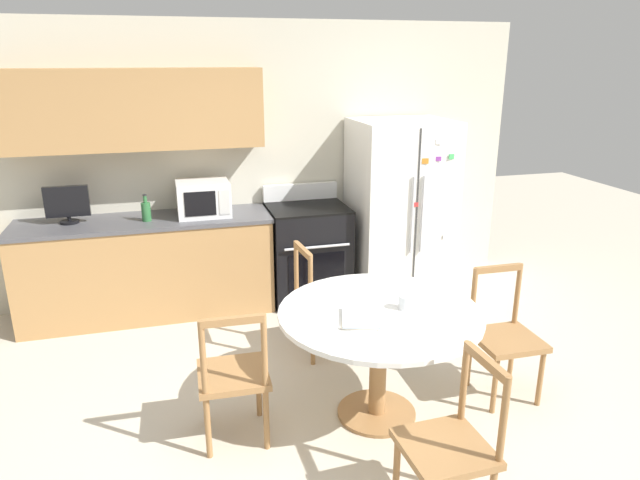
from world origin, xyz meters
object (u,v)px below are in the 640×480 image
microwave (203,198)px  dining_chair_right (505,337)px  dining_chair_left (233,376)px  oven_range (308,252)px  counter_bottle (146,211)px  countertop_tv (67,203)px  dining_chair_near (450,446)px  candle_glass (405,303)px  dining_chair_far (323,301)px  refrigerator (399,208)px

microwave → dining_chair_right: microwave is taller
dining_chair_right → dining_chair_left: same height
oven_range → counter_bottle: 1.55m
oven_range → counter_bottle: bearing=-178.9°
oven_range → microwave: size_ratio=2.33×
oven_range → countertop_tv: (-2.10, 0.08, 0.61)m
countertop_tv → dining_chair_left: (1.12, -2.09, -0.64)m
microwave → dining_chair_near: 3.19m
dining_chair_left → candle_glass: size_ratio=10.03×
candle_glass → microwave: bearing=117.3°
countertop_tv → dining_chair_right: size_ratio=0.40×
counter_bottle → dining_chair_far: bearing=-39.5°
oven_range → candle_glass: bearing=-86.8°
counter_bottle → dining_chair_near: 3.30m
dining_chair_left → refrigerator: bearing=47.9°
countertop_tv → counter_bottle: (0.64, -0.11, -0.08)m
oven_range → microwave: 1.12m
dining_chair_near → candle_glass: 0.99m
oven_range → countertop_tv: bearing=177.9°
dining_chair_far → dining_chair_near: bearing=-0.4°
microwave → counter_bottle: size_ratio=1.96×
countertop_tv → candle_glass: size_ratio=4.02×
refrigerator → dining_chair_far: size_ratio=1.89×
countertop_tv → dining_chair_far: (1.94, -1.18, -0.64)m
oven_range → dining_chair_far: (-0.16, -1.10, -0.03)m
candle_glass → dining_chair_far: bearing=106.3°
microwave → countertop_tv: countertop_tv is taller
dining_chair_near → oven_range: bearing=-2.5°
oven_range → dining_chair_left: oven_range is taller
dining_chair_left → oven_range: bearing=66.1°
oven_range → dining_chair_right: oven_range is taller
microwave → dining_chair_far: size_ratio=0.51×
counter_bottle → candle_glass: bearing=-52.0°
refrigerator → candle_glass: size_ratio=19.00×
oven_range → counter_bottle: size_ratio=4.56×
dining_chair_left → microwave: bearing=91.4°
dining_chair_left → dining_chair_right: bearing=2.2°
counter_bottle → dining_chair_far: 1.77m
oven_range → microwave: microwave is taller
refrigerator → oven_range: size_ratio=1.58×
countertop_tv → dining_chair_left: 2.46m
dining_chair_right → microwave: bearing=-46.9°
counter_bottle → dining_chair_far: size_ratio=0.26×
microwave → dining_chair_left: 2.14m
refrigerator → dining_chair_left: (-1.89, -1.94, -0.42)m
dining_chair_right → candle_glass: 0.85m
microwave → dining_chair_right: (1.84, -2.05, -0.62)m
oven_range → dining_chair_far: bearing=-98.4°
dining_chair_right → dining_chair_left: size_ratio=1.00×
countertop_tv → counter_bottle: bearing=-9.4°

